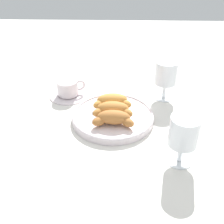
% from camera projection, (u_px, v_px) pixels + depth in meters
% --- Properties ---
extents(ground_plane, '(2.20, 2.20, 0.00)m').
position_uv_depth(ground_plane, '(117.00, 119.00, 0.93)').
color(ground_plane, silver).
extents(pastry_plate, '(0.26, 0.26, 0.02)m').
position_uv_depth(pastry_plate, '(112.00, 116.00, 0.92)').
color(pastry_plate, silver).
rests_on(pastry_plate, ground_plane).
extents(croissant_large, '(0.14, 0.07, 0.04)m').
position_uv_depth(croissant_large, '(111.00, 101.00, 0.94)').
color(croissant_large, '#CC893D').
rests_on(croissant_large, pastry_plate).
extents(croissant_small, '(0.14, 0.06, 0.04)m').
position_uv_depth(croissant_small, '(112.00, 109.00, 0.90)').
color(croissant_small, '#BC7A38').
rests_on(croissant_small, pastry_plate).
extents(croissant_extra, '(0.14, 0.07, 0.04)m').
position_uv_depth(croissant_extra, '(113.00, 118.00, 0.86)').
color(croissant_extra, '#AD6B33').
rests_on(croissant_extra, pastry_plate).
extents(coffee_cup_near, '(0.14, 0.14, 0.06)m').
position_uv_depth(coffee_cup_near, '(67.00, 89.00, 1.04)').
color(coffee_cup_near, silver).
rests_on(coffee_cup_near, ground_plane).
extents(juice_glass_left, '(0.08, 0.08, 0.14)m').
position_uv_depth(juice_glass_left, '(165.00, 74.00, 0.99)').
color(juice_glass_left, white).
rests_on(juice_glass_left, ground_plane).
extents(juice_glass_right, '(0.08, 0.08, 0.14)m').
position_uv_depth(juice_glass_right, '(183.00, 133.00, 0.72)').
color(juice_glass_right, white).
rests_on(juice_glass_right, ground_plane).
extents(sugar_packet, '(0.05, 0.04, 0.01)m').
position_uv_depth(sugar_packet, '(188.00, 112.00, 0.96)').
color(sugar_packet, white).
rests_on(sugar_packet, ground_plane).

